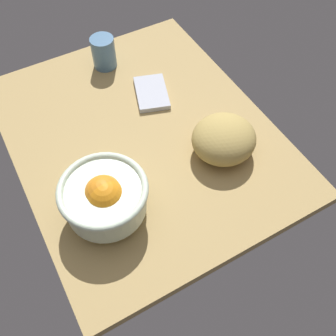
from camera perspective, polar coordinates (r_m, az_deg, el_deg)
name	(u,v)px	position (r cm, az deg, el deg)	size (l,w,h in cm)	color
ground_plane	(142,137)	(105.87, -3.88, 4.63)	(82.07, 66.12, 3.00)	tan
fruit_bowl	(104,197)	(85.93, -9.34, -4.20)	(19.83, 19.83, 12.13)	silver
bread_loaf	(224,139)	(97.83, 8.22, 4.25)	(16.35, 15.57, 9.76)	tan
napkin_folded	(152,93)	(114.03, -2.43, 11.01)	(13.58, 8.76, 1.51)	#B4B9C7
mug	(103,51)	(122.96, -9.49, 16.58)	(11.42, 7.07, 9.64)	teal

